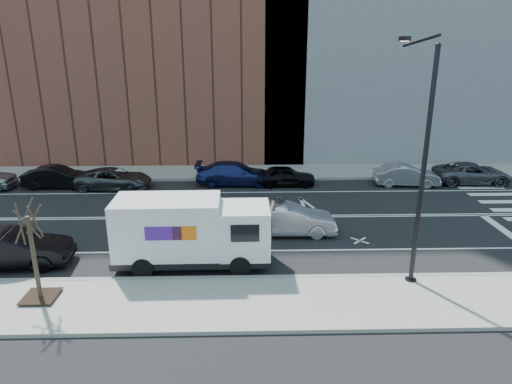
{
  "coord_description": "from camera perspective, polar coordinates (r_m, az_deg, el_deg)",
  "views": [
    {
      "loc": [
        0.5,
        -23.23,
        9.01
      ],
      "look_at": [
        1.09,
        0.08,
        1.4
      ],
      "focal_mm": 32.0,
      "sensor_mm": 36.0,
      "label": 1
    }
  ],
  "objects": [
    {
      "name": "ground",
      "position": [
        24.92,
        -2.51,
        -3.14
      ],
      "size": [
        120.0,
        120.0,
        0.0
      ],
      "primitive_type": "plane",
      "color": "black",
      "rests_on": "ground"
    },
    {
      "name": "sidewalk_near",
      "position": [
        16.98,
        -3.02,
        -13.71
      ],
      "size": [
        44.0,
        3.6,
        0.15
      ],
      "primitive_type": "cube",
      "color": "gray",
      "rests_on": "ground"
    },
    {
      "name": "sidewalk_far",
      "position": [
        33.26,
        -2.27,
        2.48
      ],
      "size": [
        44.0,
        3.6,
        0.15
      ],
      "primitive_type": "cube",
      "color": "gray",
      "rests_on": "ground"
    },
    {
      "name": "curb_near",
      "position": [
        18.53,
        -2.88,
        -10.75
      ],
      "size": [
        44.0,
        0.25,
        0.17
      ],
      "primitive_type": "cube",
      "color": "gray",
      "rests_on": "ground"
    },
    {
      "name": "curb_far",
      "position": [
        31.52,
        -2.31,
        1.62
      ],
      "size": [
        44.0,
        0.25,
        0.17
      ],
      "primitive_type": "cube",
      "color": "gray",
      "rests_on": "ground"
    },
    {
      "name": "road_markings",
      "position": [
        24.92,
        -2.51,
        -3.13
      ],
      "size": [
        40.0,
        8.6,
        0.01
      ],
      "primitive_type": null,
      "color": "white",
      "rests_on": "ground"
    },
    {
      "name": "bldg_brick",
      "position": [
        39.8,
        -14.73,
        20.4
      ],
      "size": [
        26.0,
        10.0,
        22.0
      ],
      "primitive_type": "cube",
      "color": "brown",
      "rests_on": "ground"
    },
    {
      "name": "streetlight",
      "position": [
        18.0,
        19.81,
        4.38
      ],
      "size": [
        0.44,
        4.02,
        9.34
      ],
      "color": "black",
      "rests_on": "ground"
    },
    {
      "name": "street_tree",
      "position": [
        18.26,
        -25.85,
        -8.33
      ],
      "size": [
        1.2,
        1.2,
        3.75
      ],
      "color": "black",
      "rests_on": "ground"
    },
    {
      "name": "fedex_van",
      "position": [
        19.27,
        -8.14,
        -4.84
      ],
      "size": [
        6.56,
        2.4,
        2.98
      ],
      "rotation": [
        0.0,
        0.0,
        0.01
      ],
      "color": "black",
      "rests_on": "ground"
    },
    {
      "name": "far_parked_b",
      "position": [
        32.49,
        -23.59,
        1.73
      ],
      "size": [
        4.3,
        1.53,
        1.41
      ],
      "primitive_type": "imported",
      "rotation": [
        0.0,
        0.0,
        1.58
      ],
      "color": "black",
      "rests_on": "ground"
    },
    {
      "name": "far_parked_c",
      "position": [
        30.96,
        -17.34,
        1.6
      ],
      "size": [
        4.98,
        2.67,
        1.33
      ],
      "primitive_type": "imported",
      "rotation": [
        0.0,
        0.0,
        1.47
      ],
      "color": "#424449",
      "rests_on": "ground"
    },
    {
      "name": "far_parked_d",
      "position": [
        30.44,
        -2.62,
        2.33
      ],
      "size": [
        5.28,
        2.28,
        1.51
      ],
      "primitive_type": "imported",
      "rotation": [
        0.0,
        0.0,
        1.54
      ],
      "color": "navy",
      "rests_on": "ground"
    },
    {
      "name": "far_parked_e",
      "position": [
        30.23,
        3.73,
        2.02
      ],
      "size": [
        3.92,
        1.6,
        1.33
      ],
      "primitive_type": "imported",
      "rotation": [
        0.0,
        0.0,
        1.56
      ],
      "color": "black",
      "rests_on": "ground"
    },
    {
      "name": "far_parked_f",
      "position": [
        31.8,
        18.28,
        1.99
      ],
      "size": [
        4.31,
        1.75,
        1.39
      ],
      "primitive_type": "imported",
      "rotation": [
        0.0,
        0.0,
        1.5
      ],
      "color": "#9FA0A4",
      "rests_on": "ground"
    },
    {
      "name": "far_parked_g",
      "position": [
        34.02,
        25.4,
        2.15
      ],
      "size": [
        5.07,
        2.5,
        1.39
      ],
      "primitive_type": "imported",
      "rotation": [
        0.0,
        0.0,
        1.53
      ],
      "color": "#4A4C52",
      "rests_on": "ground"
    },
    {
      "name": "driving_sedan",
      "position": [
        22.51,
        4.07,
        -3.46
      ],
      "size": [
        4.65,
        1.64,
        1.53
      ],
      "primitive_type": "imported",
      "rotation": [
        0.0,
        0.0,
        1.57
      ],
      "color": "silver",
      "rests_on": "ground"
    },
    {
      "name": "near_parked_rear_a",
      "position": [
        21.84,
        -28.22,
        -6.31
      ],
      "size": [
        4.95,
        2.1,
        1.59
      ],
      "primitive_type": "imported",
      "rotation": [
        0.0,
        0.0,
        1.66
      ],
      "color": "black",
      "rests_on": "ground"
    }
  ]
}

